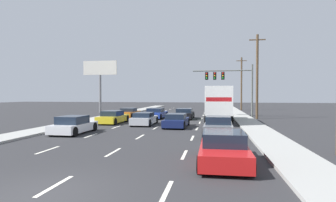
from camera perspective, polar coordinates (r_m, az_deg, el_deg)
name	(u,v)px	position (r m, az deg, el deg)	size (l,w,h in m)	color
ground_plane	(172,119)	(32.41, 0.77, -3.59)	(140.00, 140.00, 0.00)	#2B2B2D
sidewalk_right	(250,124)	(27.29, 16.22, -4.41)	(2.22, 80.00, 0.14)	#9E9E99
sidewalk_left	(87,121)	(29.93, -16.17, -3.91)	(2.22, 80.00, 0.14)	#9E9E99
lane_markings	(170,120)	(30.76, 0.31, -3.84)	(6.94, 57.00, 0.01)	silver
car_orange	(129,113)	(33.85, -7.99, -2.48)	(1.92, 4.29, 1.17)	orange
car_yellow	(113,117)	(27.72, -11.07, -3.26)	(1.92, 4.60, 1.22)	yellow
car_white	(74,125)	(21.18, -18.57, -4.68)	(1.95, 4.16, 1.25)	white
car_blue	(156,114)	(32.89, -2.43, -2.55)	(2.12, 4.56, 1.21)	#1E389E
car_silver	(144,119)	(25.75, -4.81, -3.65)	(1.81, 4.16, 1.15)	#B7BABF
car_black	(184,114)	(32.08, 3.36, -2.64)	(2.02, 4.29, 1.19)	black
car_navy	(176,121)	(23.92, 1.70, -4.02)	(1.94, 4.32, 1.16)	#141E4C
box_truck	(219,102)	(28.25, 10.24, -0.22)	(2.70, 8.62, 3.50)	white
car_gray	(218,127)	(19.24, 10.14, -5.18)	(2.04, 4.19, 1.31)	slate
car_red	(224,149)	(11.69, 11.21, -9.45)	(1.95, 4.52, 1.26)	red
traffic_signal_mast	(224,79)	(36.19, 11.34, 4.46)	(7.44, 0.69, 6.52)	#595B56
utility_pole_mid	(257,76)	(33.71, 17.60, 4.94)	(1.80, 0.28, 9.59)	brown
utility_pole_far	(241,83)	(52.01, 14.64, 3.54)	(1.80, 0.28, 9.41)	brown
roadside_billboard	(100,74)	(44.79, -13.58, 5.30)	(5.37, 0.36, 7.98)	slate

